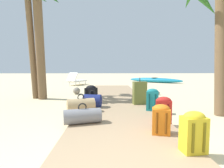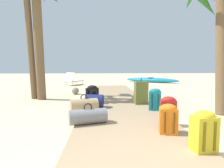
# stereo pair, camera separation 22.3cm
# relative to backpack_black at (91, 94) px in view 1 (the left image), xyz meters

# --- Properties ---
(ground_plane) EXTENTS (60.00, 60.00, 0.00)m
(ground_plane) POSITION_rel_backpack_black_xyz_m (0.74, -0.37, -0.36)
(ground_plane) COLOR beige
(boardwalk) EXTENTS (1.93, 9.51, 0.08)m
(boardwalk) POSITION_rel_backpack_black_xyz_m (0.74, 0.58, -0.32)
(boardwalk) COLOR tan
(boardwalk) RESTS_ON ground
(backpack_black) EXTENTS (0.39, 0.34, 0.53)m
(backpack_black) POSITION_rel_backpack_black_xyz_m (0.00, 0.00, 0.00)
(backpack_black) COLOR black
(backpack_black) RESTS_ON boardwalk
(backpack_teal) EXTENTS (0.33, 0.28, 0.54)m
(backpack_teal) POSITION_rel_backpack_black_xyz_m (1.59, -1.00, 0.00)
(backpack_teal) COLOR #197A7F
(backpack_teal) RESTS_ON boardwalk
(duffel_bag_grey) EXTENTS (0.74, 0.45, 0.39)m
(duffel_bag_grey) POSITION_rel_backpack_black_xyz_m (0.02, -2.04, -0.14)
(duffel_bag_grey) COLOR slate
(duffel_bag_grey) RESTS_ON boardwalk
(backpack_red) EXTENTS (0.32, 0.25, 0.50)m
(backpack_red) POSITION_rel_backpack_black_xyz_m (1.57, -1.99, -0.02)
(backpack_red) COLOR red
(backpack_red) RESTS_ON boardwalk
(suitcase_olive) EXTENTS (0.41, 0.25, 0.76)m
(suitcase_olive) POSITION_rel_backpack_black_xyz_m (1.41, -0.22, 0.05)
(suitcase_olive) COLOR olive
(suitcase_olive) RESTS_ON boardwalk
(backpack_orange) EXTENTS (0.32, 0.28, 0.48)m
(backpack_orange) POSITION_rel_backpack_black_xyz_m (1.34, -2.61, -0.03)
(backpack_orange) COLOR orange
(backpack_orange) RESTS_ON boardwalk
(duffel_bag_navy) EXTENTS (0.51, 0.41, 0.45)m
(duffel_bag_navy) POSITION_rel_backpack_black_xyz_m (0.09, -0.58, -0.11)
(duffel_bag_navy) COLOR navy
(duffel_bag_navy) RESTS_ON boardwalk
(backpack_yellow) EXTENTS (0.31, 0.26, 0.52)m
(backpack_yellow) POSITION_rel_backpack_black_xyz_m (1.56, -3.26, -0.01)
(backpack_yellow) COLOR gold
(backpack_yellow) RESTS_ON boardwalk
(duffel_bag_tan) EXTENTS (0.71, 0.51, 0.43)m
(duffel_bag_tan) POSITION_rel_backpack_black_xyz_m (-0.14, -1.13, -0.12)
(duffel_bag_tan) COLOR tan
(duffel_bag_tan) RESTS_ON boardwalk
(palm_tree_near_left) EXTENTS (1.74, 1.76, 4.26)m
(palm_tree_near_left) POSITION_rel_backpack_black_xyz_m (-1.81, 1.06, 2.85)
(palm_tree_near_left) COLOR brown
(palm_tree_near_left) RESTS_ON ground
(palm_tree_near_right) EXTENTS (1.97, 2.16, 3.53)m
(palm_tree_near_right) POSITION_rel_backpack_black_xyz_m (3.16, -1.09, 2.34)
(palm_tree_near_right) COLOR brown
(palm_tree_near_right) RESTS_ON ground
(lounge_chair) EXTENTS (1.18, 1.63, 0.81)m
(lounge_chair) POSITION_rel_backpack_black_xyz_m (-1.53, 6.47, -0.03)
(lounge_chair) COLOR white
(lounge_chair) RESTS_ON ground
(kayak) EXTENTS (3.78, 2.87, 0.37)m
(kayak) POSITION_rel_backpack_black_xyz_m (4.04, 8.37, -0.18)
(kayak) COLOR teal
(kayak) RESTS_ON ground
(rock_left_near) EXTENTS (0.33, 0.41, 0.29)m
(rock_left_near) POSITION_rel_backpack_black_xyz_m (-0.83, 2.41, -0.22)
(rock_left_near) COLOR gray
(rock_left_near) RESTS_ON ground
(rock_right_far) EXTENTS (0.25, 0.27, 0.15)m
(rock_right_far) POSITION_rel_backpack_black_xyz_m (2.57, 2.11, -0.28)
(rock_right_far) COLOR #5B5651
(rock_right_far) RESTS_ON ground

